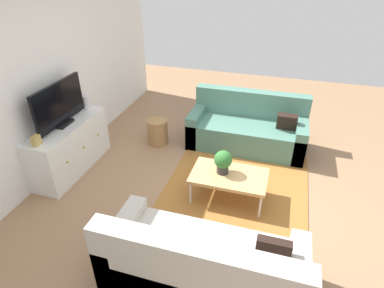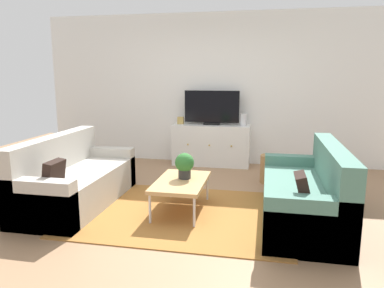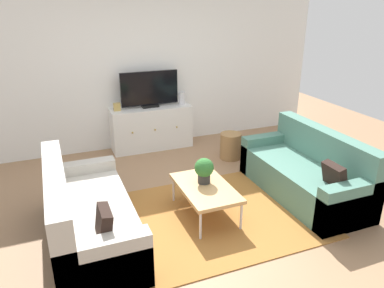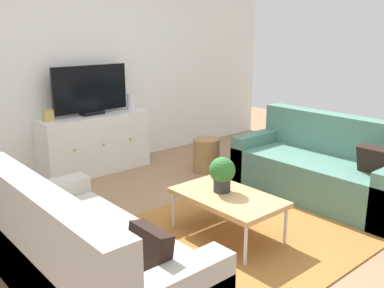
{
  "view_description": "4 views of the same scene",
  "coord_description": "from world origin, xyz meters",
  "px_view_note": "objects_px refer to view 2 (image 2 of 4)",
  "views": [
    {
      "loc": [
        -3.31,
        -0.57,
        2.83
      ],
      "look_at": [
        0.0,
        0.43,
        0.73
      ],
      "focal_mm": 30.07,
      "sensor_mm": 36.0,
      "label": 1
    },
    {
      "loc": [
        0.93,
        -4.14,
        1.63
      ],
      "look_at": [
        0.0,
        0.43,
        0.73
      ],
      "focal_mm": 34.15,
      "sensor_mm": 36.0,
      "label": 2
    },
    {
      "loc": [
        -1.61,
        -3.6,
        2.43
      ],
      "look_at": [
        0.0,
        0.43,
        0.73
      ],
      "focal_mm": 34.48,
      "sensor_mm": 36.0,
      "label": 3
    },
    {
      "loc": [
        -2.54,
        -2.49,
        1.78
      ],
      "look_at": [
        0.0,
        0.43,
        0.73
      ],
      "focal_mm": 40.39,
      "sensor_mm": 36.0,
      "label": 4
    }
  ],
  "objects_px": {
    "couch_right_side": "(309,197)",
    "coffee_table": "(181,183)",
    "flat_screen_tv": "(212,108)",
    "couch_left_side": "(72,182)",
    "potted_plant": "(185,164)",
    "tv_console": "(211,145)",
    "wicker_basket": "(271,169)",
    "glass_vase": "(243,120)",
    "mantel_clock": "(181,120)"
  },
  "relations": [
    {
      "from": "couch_left_side",
      "to": "coffee_table",
      "type": "relative_size",
      "value": 1.93
    },
    {
      "from": "coffee_table",
      "to": "couch_right_side",
      "type": "bearing_deg",
      "value": -1.1
    },
    {
      "from": "coffee_table",
      "to": "mantel_clock",
      "type": "distance_m",
      "value": 2.45
    },
    {
      "from": "coffee_table",
      "to": "glass_vase",
      "type": "height_order",
      "value": "glass_vase"
    },
    {
      "from": "potted_plant",
      "to": "flat_screen_tv",
      "type": "bearing_deg",
      "value": 90.29
    },
    {
      "from": "couch_right_side",
      "to": "tv_console",
      "type": "bearing_deg",
      "value": 121.51
    },
    {
      "from": "mantel_clock",
      "to": "couch_left_side",
      "type": "bearing_deg",
      "value": -109.67
    },
    {
      "from": "wicker_basket",
      "to": "coffee_table",
      "type": "bearing_deg",
      "value": -127.07
    },
    {
      "from": "glass_vase",
      "to": "couch_left_side",
      "type": "bearing_deg",
      "value": -129.84
    },
    {
      "from": "couch_left_side",
      "to": "coffee_table",
      "type": "distance_m",
      "value": 1.41
    },
    {
      "from": "couch_left_side",
      "to": "potted_plant",
      "type": "distance_m",
      "value": 1.46
    },
    {
      "from": "coffee_table",
      "to": "wicker_basket",
      "type": "relative_size",
      "value": 2.26
    },
    {
      "from": "flat_screen_tv",
      "to": "wicker_basket",
      "type": "xyz_separation_m",
      "value": [
        1.06,
        -0.95,
        -0.82
      ]
    },
    {
      "from": "couch_left_side",
      "to": "tv_console",
      "type": "bearing_deg",
      "value": 59.21
    },
    {
      "from": "coffee_table",
      "to": "flat_screen_tv",
      "type": "height_order",
      "value": "flat_screen_tv"
    },
    {
      "from": "wicker_basket",
      "to": "mantel_clock",
      "type": "bearing_deg",
      "value": 150.36
    },
    {
      "from": "couch_right_side",
      "to": "potted_plant",
      "type": "distance_m",
      "value": 1.47
    },
    {
      "from": "potted_plant",
      "to": "flat_screen_tv",
      "type": "distance_m",
      "value": 2.32
    },
    {
      "from": "couch_left_side",
      "to": "flat_screen_tv",
      "type": "bearing_deg",
      "value": 59.42
    },
    {
      "from": "potted_plant",
      "to": "wicker_basket",
      "type": "xyz_separation_m",
      "value": [
        1.05,
        1.33,
        -0.35
      ]
    },
    {
      "from": "couch_right_side",
      "to": "potted_plant",
      "type": "height_order",
      "value": "couch_right_side"
    },
    {
      "from": "glass_vase",
      "to": "tv_console",
      "type": "bearing_deg",
      "value": -180.0
    },
    {
      "from": "couch_right_side",
      "to": "coffee_table",
      "type": "height_order",
      "value": "couch_right_side"
    },
    {
      "from": "potted_plant",
      "to": "wicker_basket",
      "type": "bearing_deg",
      "value": 51.64
    },
    {
      "from": "tv_console",
      "to": "wicker_basket",
      "type": "bearing_deg",
      "value": -41.1
    },
    {
      "from": "coffee_table",
      "to": "tv_console",
      "type": "relative_size",
      "value": 0.7
    },
    {
      "from": "flat_screen_tv",
      "to": "couch_left_side",
      "type": "bearing_deg",
      "value": -120.58
    },
    {
      "from": "couch_left_side",
      "to": "glass_vase",
      "type": "distance_m",
      "value": 3.14
    },
    {
      "from": "tv_console",
      "to": "couch_right_side",
      "type": "bearing_deg",
      "value": -58.49
    },
    {
      "from": "couch_right_side",
      "to": "glass_vase",
      "type": "xyz_separation_m",
      "value": [
        -0.89,
        2.37,
        0.55
      ]
    },
    {
      "from": "flat_screen_tv",
      "to": "mantel_clock",
      "type": "xyz_separation_m",
      "value": [
        -0.57,
        -0.02,
        -0.24
      ]
    },
    {
      "from": "couch_left_side",
      "to": "flat_screen_tv",
      "type": "xyz_separation_m",
      "value": [
        1.42,
        2.39,
        0.74
      ]
    },
    {
      "from": "couch_right_side",
      "to": "flat_screen_tv",
      "type": "xyz_separation_m",
      "value": [
        -1.46,
        2.39,
        0.74
      ]
    },
    {
      "from": "couch_left_side",
      "to": "flat_screen_tv",
      "type": "height_order",
      "value": "flat_screen_tv"
    },
    {
      "from": "glass_vase",
      "to": "mantel_clock",
      "type": "distance_m",
      "value": 1.13
    },
    {
      "from": "couch_right_side",
      "to": "couch_left_side",
      "type": "bearing_deg",
      "value": 180.0
    },
    {
      "from": "couch_left_side",
      "to": "glass_vase",
      "type": "bearing_deg",
      "value": 50.16
    },
    {
      "from": "coffee_table",
      "to": "glass_vase",
      "type": "relative_size",
      "value": 4.53
    },
    {
      "from": "coffee_table",
      "to": "potted_plant",
      "type": "height_order",
      "value": "potted_plant"
    },
    {
      "from": "wicker_basket",
      "to": "couch_left_side",
      "type": "bearing_deg",
      "value": -149.68
    },
    {
      "from": "couch_left_side",
      "to": "couch_right_side",
      "type": "height_order",
      "value": "same"
    },
    {
      "from": "potted_plant",
      "to": "tv_console",
      "type": "xyz_separation_m",
      "value": [
        -0.01,
        2.25,
        -0.19
      ]
    },
    {
      "from": "potted_plant",
      "to": "tv_console",
      "type": "distance_m",
      "value": 2.26
    },
    {
      "from": "mantel_clock",
      "to": "wicker_basket",
      "type": "bearing_deg",
      "value": -29.64
    },
    {
      "from": "glass_vase",
      "to": "wicker_basket",
      "type": "bearing_deg",
      "value": -61.85
    },
    {
      "from": "couch_right_side",
      "to": "glass_vase",
      "type": "bearing_deg",
      "value": 110.54
    },
    {
      "from": "coffee_table",
      "to": "tv_console",
      "type": "xyz_separation_m",
      "value": [
        0.01,
        2.35,
        0.01
      ]
    },
    {
      "from": "potted_plant",
      "to": "tv_console",
      "type": "relative_size",
      "value": 0.23
    },
    {
      "from": "glass_vase",
      "to": "wicker_basket",
      "type": "relative_size",
      "value": 0.5
    },
    {
      "from": "couch_left_side",
      "to": "wicker_basket",
      "type": "distance_m",
      "value": 2.87
    }
  ]
}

